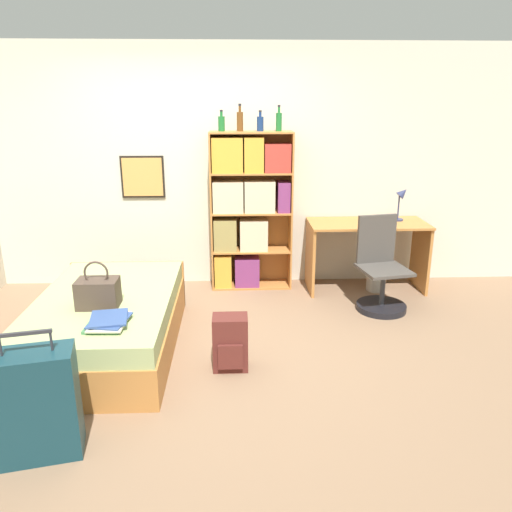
% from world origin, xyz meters
% --- Properties ---
extents(ground_plane, '(14.00, 14.00, 0.00)m').
position_xyz_m(ground_plane, '(0.00, 0.00, 0.00)').
color(ground_plane, '#84664C').
extents(wall_back, '(10.00, 0.09, 2.60)m').
position_xyz_m(wall_back, '(-0.00, 1.66, 1.30)').
color(wall_back, beige).
rests_on(wall_back, ground_plane).
extents(bed, '(1.11, 1.86, 0.48)m').
position_xyz_m(bed, '(-0.63, 0.02, 0.24)').
color(bed, '#B77538').
rests_on(bed, ground_plane).
extents(handbag, '(0.31, 0.21, 0.37)m').
position_xyz_m(handbag, '(-0.62, -0.20, 0.59)').
color(handbag, '#47382D').
rests_on(handbag, bed).
extents(book_stack_on_bed, '(0.30, 0.36, 0.05)m').
position_xyz_m(book_stack_on_bed, '(-0.47, -0.54, 0.50)').
color(book_stack_on_bed, '#427A4C').
rests_on(book_stack_on_bed, bed).
extents(suitcase, '(0.52, 0.35, 0.80)m').
position_xyz_m(suitcase, '(-0.72, -1.31, 0.34)').
color(suitcase, '#143842').
rests_on(suitcase, ground_plane).
extents(bookcase, '(0.88, 0.31, 1.70)m').
position_xyz_m(bookcase, '(0.57, 1.45, 0.91)').
color(bookcase, '#B77538').
rests_on(bookcase, ground_plane).
extents(bottle_green, '(0.07, 0.07, 0.22)m').
position_xyz_m(bottle_green, '(0.32, 1.48, 1.79)').
color(bottle_green, '#1E6B2D').
rests_on(bottle_green, bookcase).
extents(bottle_brown, '(0.07, 0.07, 0.28)m').
position_xyz_m(bottle_brown, '(0.51, 1.48, 1.81)').
color(bottle_brown, brown).
rests_on(bottle_brown, bookcase).
extents(bottle_clear, '(0.07, 0.07, 0.21)m').
position_xyz_m(bottle_clear, '(0.72, 1.48, 1.78)').
color(bottle_clear, navy).
rests_on(bottle_clear, bookcase).
extents(bottle_blue, '(0.06, 0.06, 0.26)m').
position_xyz_m(bottle_blue, '(0.91, 1.47, 1.80)').
color(bottle_blue, '#1E6B2D').
rests_on(bottle_blue, bookcase).
extents(desk, '(1.26, 0.58, 0.76)m').
position_xyz_m(desk, '(1.87, 1.32, 0.53)').
color(desk, '#B77538').
rests_on(desk, ground_plane).
extents(desk_lamp, '(0.17, 0.12, 0.38)m').
position_xyz_m(desk_lamp, '(2.25, 1.40, 1.00)').
color(desk_lamp, navy).
rests_on(desk_lamp, desk).
extents(desk_chair, '(0.52, 0.53, 0.93)m').
position_xyz_m(desk_chair, '(1.89, 0.77, 0.29)').
color(desk_chair, black).
rests_on(desk_chair, ground_plane).
extents(backpack, '(0.27, 0.22, 0.44)m').
position_xyz_m(backpack, '(0.40, -0.36, 0.22)').
color(backpack, '#56231E').
rests_on(backpack, ground_plane).
extents(waste_bin, '(0.21, 0.21, 0.27)m').
position_xyz_m(waste_bin, '(1.99, 1.26, 0.14)').
color(waste_bin, '#B7B2A8').
rests_on(waste_bin, ground_plane).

